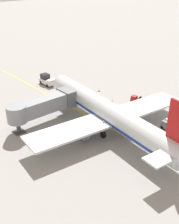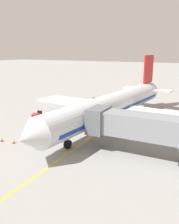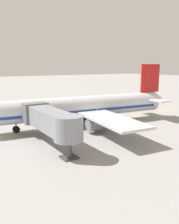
{
  "view_description": "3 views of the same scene",
  "coord_description": "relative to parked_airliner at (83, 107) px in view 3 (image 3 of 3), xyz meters",
  "views": [
    {
      "loc": [
        -31.2,
        -31.49,
        25.17
      ],
      "look_at": [
        -1.55,
        2.41,
        2.24
      ],
      "focal_mm": 45.81,
      "sensor_mm": 36.0,
      "label": 1
    },
    {
      "loc": [
        -13.9,
        33.15,
        11.67
      ],
      "look_at": [
        1.01,
        3.78,
        3.11
      ],
      "focal_mm": 38.48,
      "sensor_mm": 36.0,
      "label": 2
    },
    {
      "loc": [
        -35.02,
        19.63,
        10.34
      ],
      "look_at": [
        -3.46,
        -0.85,
        2.85
      ],
      "focal_mm": 37.42,
      "sensor_mm": 36.0,
      "label": 3
    }
  ],
  "objects": [
    {
      "name": "ground_crew_wing_walker",
      "position": [
        6.14,
        5.02,
        -2.23
      ],
      "size": [
        0.52,
        0.62,
        1.69
      ],
      "color": "#232328",
      "rests_on": "ground"
    },
    {
      "name": "baggage_tug_trailing",
      "position": [
        7.74,
        -6.89,
        -2.47
      ],
      "size": [
        1.36,
        2.54,
        1.62
      ],
      "color": "slate",
      "rests_on": "ground"
    },
    {
      "name": "baggage_tug_spare",
      "position": [
        8.98,
        -10.68,
        -2.47
      ],
      "size": [
        1.83,
        2.72,
        1.62
      ],
      "color": "silver",
      "rests_on": "ground"
    },
    {
      "name": "baggage_cart_second_in_train",
      "position": [
        8.04,
        -10.04,
        -2.24
      ],
      "size": [
        1.98,
        2.96,
        1.58
      ],
      "color": "#4C4C51",
      "rests_on": "ground"
    },
    {
      "name": "baggage_cart_front",
      "position": [
        8.45,
        -6.98,
        -2.24
      ],
      "size": [
        1.98,
        2.96,
        1.58
      ],
      "color": "#4C4C51",
      "rests_on": "ground"
    },
    {
      "name": "baggage_tug_lead",
      "position": [
        12.03,
        3.8,
        -2.47
      ],
      "size": [
        1.67,
        2.67,
        1.62
      ],
      "color": "#B21E1E",
      "rests_on": "ground"
    },
    {
      "name": "jet_bridge",
      "position": [
        -7.18,
        9.25,
        0.27
      ],
      "size": [
        13.05,
        3.5,
        4.98
      ],
      "color": "gray",
      "rests_on": "ground"
    },
    {
      "name": "safety_cone_nose_left",
      "position": [
        8.6,
        7.43,
        -2.9
      ],
      "size": [
        0.36,
        0.36,
        0.59
      ],
      "color": "black",
      "rests_on": "ground"
    },
    {
      "name": "parked_airliner",
      "position": [
        0.0,
        0.0,
        0.0
      ],
      "size": [
        30.41,
        37.34,
        10.63
      ],
      "color": "silver",
      "rests_on": "ground"
    },
    {
      "name": "ground_plane",
      "position": [
        0.58,
        1.32,
        -3.19
      ],
      "size": [
        400.0,
        400.0,
        0.0
      ],
      "primitive_type": "plane",
      "color": "gray"
    },
    {
      "name": "gate_lead_in_line",
      "position": [
        0.58,
        1.32,
        -3.18
      ],
      "size": [
        0.24,
        80.0,
        0.01
      ],
      "primitive_type": "cube",
      "color": "gold",
      "rests_on": "ground"
    },
    {
      "name": "ground_crew_loader",
      "position": [
        3.46,
        2.69,
        -2.23
      ],
      "size": [
        0.47,
        0.65,
        1.69
      ],
      "color": "#232328",
      "rests_on": "ground"
    }
  ]
}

